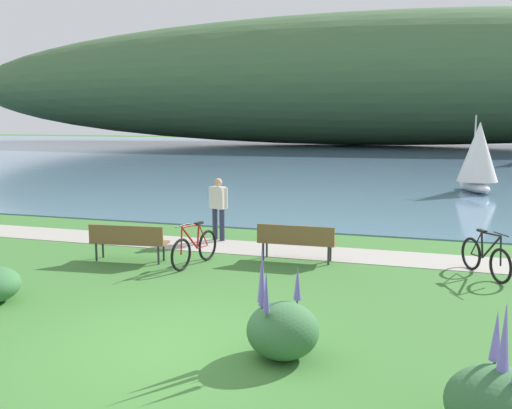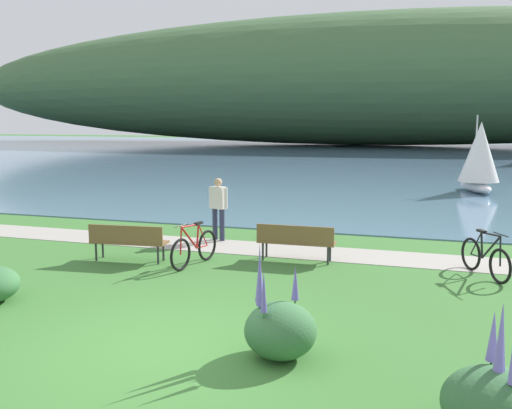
# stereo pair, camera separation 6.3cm
# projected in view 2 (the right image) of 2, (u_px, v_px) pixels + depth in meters

# --- Properties ---
(ground_plane) EXTENTS (200.00, 200.00, 0.00)m
(ground_plane) POSITION_uv_depth(u_px,v_px,m) (161.00, 348.00, 7.99)
(ground_plane) COLOR #3D7533
(bay_water) EXTENTS (180.00, 80.00, 0.04)m
(bay_water) POSITION_uv_depth(u_px,v_px,m) (389.00, 154.00, 54.01)
(bay_water) COLOR #5B7F9E
(bay_water) RESTS_ON ground
(distant_hillside) EXTENTS (117.97, 28.00, 16.54)m
(distant_hillside) POSITION_uv_depth(u_px,v_px,m) (358.00, 81.00, 71.40)
(distant_hillside) COLOR #42663D
(distant_hillside) RESTS_ON bay_water
(shoreline_path) EXTENTS (60.00, 1.50, 0.01)m
(shoreline_path) POSITION_uv_depth(u_px,v_px,m) (276.00, 250.00, 13.98)
(shoreline_path) COLOR #A39E93
(shoreline_path) RESTS_ON ground
(park_bench_near_camera) EXTENTS (1.84, 0.66, 0.88)m
(park_bench_near_camera) POSITION_uv_depth(u_px,v_px,m) (128.00, 240.00, 12.78)
(park_bench_near_camera) COLOR brown
(park_bench_near_camera) RESTS_ON ground
(park_bench_further_along) EXTENTS (1.81, 0.52, 0.88)m
(park_bench_further_along) POSITION_uv_depth(u_px,v_px,m) (296.00, 240.00, 12.77)
(park_bench_further_along) COLOR brown
(park_bench_further_along) RESTS_ON ground
(bicycle_leaning_near_bench) EXTENTS (0.87, 1.60, 1.01)m
(bicycle_leaning_near_bench) POSITION_uv_depth(u_px,v_px,m) (485.00, 258.00, 11.56)
(bicycle_leaning_near_bench) COLOR black
(bicycle_leaning_near_bench) RESTS_ON ground
(bicycle_beside_path) EXTENTS (0.40, 1.75, 1.01)m
(bicycle_beside_path) POSITION_uv_depth(u_px,v_px,m) (194.00, 248.00, 12.46)
(bicycle_beside_path) COLOR black
(bicycle_beside_path) RESTS_ON ground
(person_at_shoreline) EXTENTS (0.59, 0.32, 1.71)m
(person_at_shoreline) POSITION_uv_depth(u_px,v_px,m) (218.00, 205.00, 14.97)
(person_at_shoreline) COLOR #282D47
(person_at_shoreline) RESTS_ON ground
(echium_bush_closest_to_camera) EXTENTS (1.00, 1.00, 1.63)m
(echium_bush_closest_to_camera) POSITION_uv_depth(u_px,v_px,m) (280.00, 329.00, 7.60)
(echium_bush_closest_to_camera) COLOR #386B3D
(echium_bush_closest_to_camera) RESTS_ON ground
(echium_bush_mid_cluster) EXTENTS (1.09, 1.09, 1.55)m
(echium_bush_mid_cluster) POSITION_uv_depth(u_px,v_px,m) (496.00, 403.00, 5.63)
(echium_bush_mid_cluster) COLOR #386B3D
(echium_bush_mid_cluster) RESTS_ON ground
(sailboat_nearest_to_shore) EXTENTS (2.17, 3.04, 3.44)m
(sailboat_nearest_to_shore) POSITION_uv_depth(u_px,v_px,m) (479.00, 156.00, 24.48)
(sailboat_nearest_to_shore) COLOR white
(sailboat_nearest_to_shore) RESTS_ON bay_water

